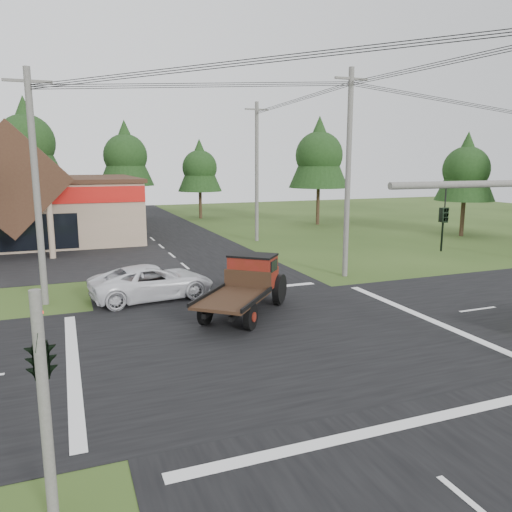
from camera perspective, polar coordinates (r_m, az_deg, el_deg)
name	(u,v)px	position (r m, az deg, el deg)	size (l,w,h in m)	color
ground	(271,338)	(18.93, 1.76, -9.37)	(120.00, 120.00, 0.00)	#2A3F16
road_ns	(271,338)	(18.93, 1.76, -9.34)	(12.00, 120.00, 0.02)	black
road_ew	(271,338)	(18.93, 1.76, -9.33)	(120.00, 12.00, 0.02)	black
traffic_signal_corner	(39,336)	(9.53, -23.54, -8.43)	(0.53, 2.48, 4.40)	#595651
utility_pole_nw	(36,187)	(24.40, -23.83, 7.21)	(2.00, 0.30, 10.50)	#595651
utility_pole_ne	(348,173)	(28.60, 10.48, 9.32)	(2.00, 0.30, 11.50)	#595651
utility_pole_n	(257,171)	(41.18, 0.09, 9.67)	(2.00, 0.30, 11.20)	#595651
tree_row_c	(26,140)	(57.48, -24.82, 11.98)	(7.28, 7.28, 13.13)	#332316
tree_row_d	(125,154)	(58.78, -14.71, 11.24)	(6.16, 6.16, 11.11)	#332316
tree_row_e	(200,166)	(58.31, -6.46, 10.20)	(5.04, 5.04, 9.09)	#332316
tree_side_ne	(319,153)	(52.66, 7.22, 11.60)	(6.16, 6.16, 11.11)	#332316
tree_side_e_near	(466,167)	(47.62, 22.90, 9.33)	(5.04, 5.04, 9.09)	#332316
antique_flatbed_truck	(243,287)	(21.33, -1.47, -3.54)	(2.28, 5.96, 2.49)	#551B0C
white_pickup	(153,282)	(24.49, -11.74, -2.93)	(2.71, 5.88, 1.63)	silver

